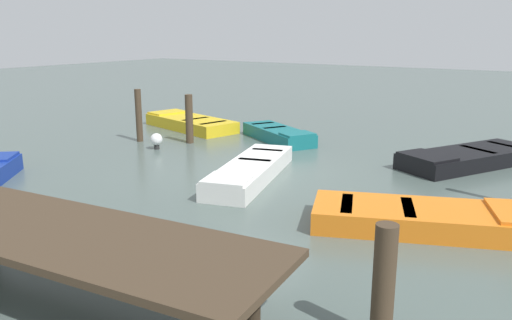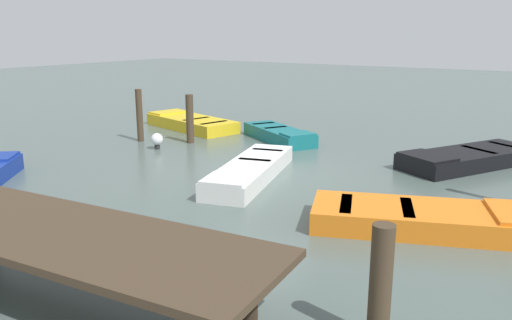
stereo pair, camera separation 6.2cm
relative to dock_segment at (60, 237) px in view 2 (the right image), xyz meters
The scene contains 11 objects.
ground_plane 6.63m from the dock_segment, 79.81° to the right, with size 80.00×80.00×0.00m, color #4C5B56.
dock_segment is the anchor object (origin of this frame).
rowboat_yellow 12.18m from the dock_segment, 57.96° to the right, with size 4.03×2.37×0.46m.
rowboat_teal 10.55m from the dock_segment, 75.21° to the right, with size 3.17×2.46×0.46m.
rowboat_orange 6.07m from the dock_segment, 124.00° to the right, with size 4.16×2.73×0.46m.
rowboat_black 10.65m from the dock_segment, 106.88° to the right, with size 3.16×4.17×0.46m.
rowboat_white 6.12m from the dock_segment, 80.37° to the right, with size 2.11×4.22×0.46m.
mooring_piling_center 4.06m from the dock_segment, 162.23° to the right, with size 0.25×0.25×1.43m, color #423323.
mooring_piling_mid_left 10.04m from the dock_segment, 50.45° to the right, with size 0.20×0.20×1.66m, color #423323.
mooring_piling_far_right 9.72m from the dock_segment, 59.84° to the right, with size 0.24×0.24×1.52m, color #423323.
marker_buoy 8.85m from the dock_segment, 54.38° to the right, with size 0.36×0.36×0.48m.
Camera 2 is at (-6.70, 10.33, 3.44)m, focal length 36.24 mm.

